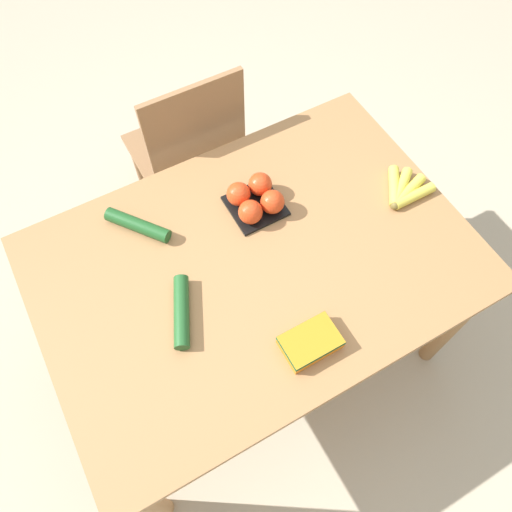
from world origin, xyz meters
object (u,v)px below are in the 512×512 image
object	(u,v)px
banana_bunch	(404,191)
tomato_pack	(255,199)
carrot_bag	(309,342)
cucumber_far	(138,225)
chair	(190,155)
cucumber_near	(182,312)

from	to	relation	value
banana_bunch	tomato_pack	xyz separation A→B (m)	(-0.46, 0.20, 0.03)
carrot_bag	cucumber_far	bearing A→B (deg)	114.16
carrot_bag	banana_bunch	bearing A→B (deg)	27.86
chair	cucumber_near	xyz separation A→B (m)	(-0.35, -0.74, 0.26)
tomato_pack	banana_bunch	bearing A→B (deg)	-23.17
tomato_pack	cucumber_far	xyz separation A→B (m)	(-0.37, 0.11, -0.02)
cucumber_near	chair	bearing A→B (deg)	64.94
tomato_pack	cucumber_near	bearing A→B (deg)	-148.20
chair	cucumber_near	distance (m)	0.86
tomato_pack	cucumber_far	world-z (taller)	tomato_pack
carrot_bag	cucumber_near	world-z (taller)	same
chair	banana_bunch	world-z (taller)	chair
tomato_pack	cucumber_far	distance (m)	0.39
banana_bunch	cucumber_far	bearing A→B (deg)	159.91
cucumber_near	cucumber_far	size ratio (longest dim) A/B	1.08
chair	tomato_pack	size ratio (longest dim) A/B	5.50
tomato_pack	cucumber_near	distance (m)	0.44
tomato_pack	carrot_bag	size ratio (longest dim) A/B	1.06
carrot_bag	chair	bearing A→B (deg)	85.82
chair	carrot_bag	xyz separation A→B (m)	(-0.07, -1.00, 0.27)
tomato_pack	cucumber_far	size ratio (longest dim) A/B	0.84
carrot_bag	cucumber_far	world-z (taller)	same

